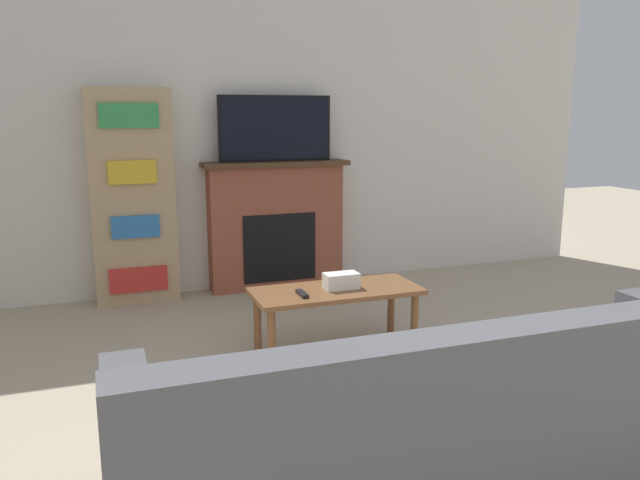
# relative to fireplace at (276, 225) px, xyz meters

# --- Properties ---
(wall_back) EXTENTS (6.91, 0.06, 2.70)m
(wall_back) POSITION_rel_fireplace_xyz_m (-0.23, 0.14, 0.79)
(wall_back) COLOR silver
(wall_back) RESTS_ON ground_plane
(fireplace) EXTENTS (1.28, 0.28, 1.12)m
(fireplace) POSITION_rel_fireplace_xyz_m (0.00, 0.00, 0.00)
(fireplace) COLOR brown
(fireplace) RESTS_ON ground_plane
(tv) EXTENTS (0.99, 0.03, 0.56)m
(tv) POSITION_rel_fireplace_xyz_m (0.00, -0.02, 0.83)
(tv) COLOR black
(tv) RESTS_ON fireplace
(couch) EXTENTS (2.57, 0.87, 0.90)m
(couch) POSITION_rel_fireplace_xyz_m (-0.23, -3.42, -0.27)
(couch) COLOR #4C4C51
(couch) RESTS_ON ground_plane
(coffee_table) EXTENTS (1.08, 0.46, 0.43)m
(coffee_table) POSITION_rel_fireplace_xyz_m (-0.07, -1.64, -0.20)
(coffee_table) COLOR brown
(coffee_table) RESTS_ON ground_plane
(tissue_box) EXTENTS (0.22, 0.12, 0.10)m
(tissue_box) POSITION_rel_fireplace_xyz_m (-0.04, -1.64, -0.08)
(tissue_box) COLOR white
(tissue_box) RESTS_ON coffee_table
(remote_control) EXTENTS (0.04, 0.15, 0.02)m
(remote_control) POSITION_rel_fireplace_xyz_m (-0.32, -1.71, -0.12)
(remote_control) COLOR black
(remote_control) RESTS_ON coffee_table
(bookshelf) EXTENTS (0.65, 0.29, 1.73)m
(bookshelf) POSITION_rel_fireplace_xyz_m (-1.20, -0.02, 0.30)
(bookshelf) COLOR tan
(bookshelf) RESTS_ON ground_plane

